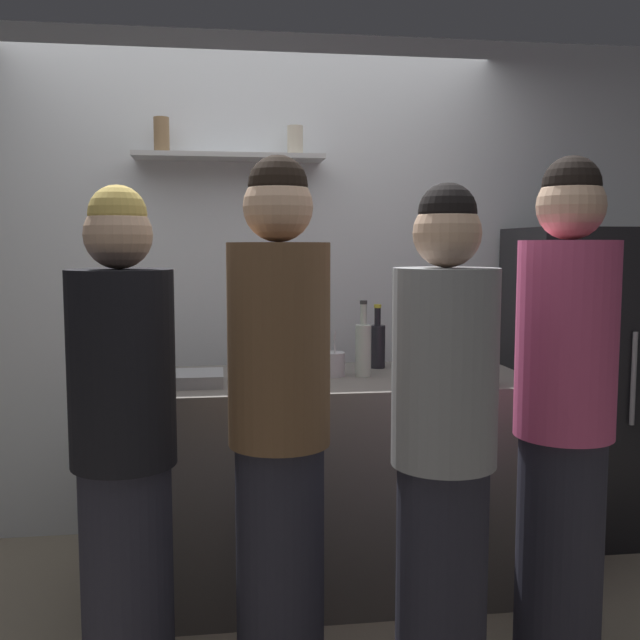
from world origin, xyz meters
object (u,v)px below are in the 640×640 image
at_px(wine_bottle_pale_glass, 363,348).
at_px(person_pink_top, 564,420).
at_px(wine_bottle_dark_glass, 377,344).
at_px(person_grey_hoodie, 443,451).
at_px(refrigerator, 571,384).
at_px(utensil_holder, 332,364).
at_px(person_brown_jacket, 279,428).
at_px(person_blonde, 124,451).
at_px(baking_pan, 182,379).
at_px(water_bottle_plastic, 487,361).

xyz_separation_m(wine_bottle_pale_glass, person_pink_top, (0.55, -0.77, -0.16)).
distance_m(wine_bottle_dark_glass, person_grey_hoodie, 1.10).
distance_m(refrigerator, utensil_holder, 1.37).
bearing_deg(person_brown_jacket, wine_bottle_dark_glass, -135.80).
bearing_deg(person_pink_top, wine_bottle_dark_glass, -119.61).
relative_size(person_blonde, person_brown_jacket, 0.94).
relative_size(baking_pan, person_blonde, 0.20).
bearing_deg(person_grey_hoodie, wine_bottle_pale_glass, 65.88).
relative_size(wine_bottle_dark_glass, water_bottle_plastic, 1.31).
xyz_separation_m(refrigerator, water_bottle_plastic, (-0.71, -0.65, 0.24)).
height_order(person_blonde, person_pink_top, person_pink_top).
height_order(utensil_holder, water_bottle_plastic, water_bottle_plastic).
xyz_separation_m(refrigerator, baking_pan, (-1.95, -0.48, 0.16)).
height_order(baking_pan, person_grey_hoodie, person_grey_hoodie).
relative_size(utensil_holder, person_grey_hoodie, 0.12).
relative_size(refrigerator, baking_pan, 4.71).
relative_size(wine_bottle_pale_glass, wine_bottle_dark_glass, 1.12).
relative_size(wine_bottle_pale_glass, water_bottle_plastic, 1.46).
bearing_deg(water_bottle_plastic, wine_bottle_pale_glass, 149.41).
xyz_separation_m(wine_bottle_dark_glass, person_grey_hoodie, (-0.02, -1.08, -0.20)).
height_order(utensil_holder, person_pink_top, person_pink_top).
bearing_deg(utensil_holder, baking_pan, -169.65).
relative_size(water_bottle_plastic, person_blonde, 0.13).
relative_size(refrigerator, person_brown_jacket, 0.89).
height_order(refrigerator, wine_bottle_dark_glass, refrigerator).
relative_size(water_bottle_plastic, person_pink_top, 0.13).
relative_size(refrigerator, water_bottle_plastic, 7.02).
bearing_deg(person_pink_top, water_bottle_plastic, -133.70).
distance_m(utensil_holder, water_bottle_plastic, 0.67).
height_order(baking_pan, wine_bottle_dark_glass, wine_bottle_dark_glass).
relative_size(refrigerator, person_pink_top, 0.88).
distance_m(baking_pan, water_bottle_plastic, 1.26).
height_order(baking_pan, utensil_holder, utensil_holder).
height_order(wine_bottle_pale_glass, water_bottle_plastic, wine_bottle_pale_glass).
height_order(wine_bottle_pale_glass, person_brown_jacket, person_brown_jacket).
bearing_deg(person_grey_hoodie, person_pink_top, -16.92).
xyz_separation_m(utensil_holder, person_brown_jacket, (-0.29, -0.74, -0.09)).
height_order(baking_pan, person_blonde, person_blonde).
xyz_separation_m(refrigerator, person_grey_hoodie, (-1.08, -1.26, 0.05)).
distance_m(wine_bottle_dark_glass, person_pink_top, 1.08).
bearing_deg(wine_bottle_dark_glass, wine_bottle_pale_glass, -117.81).
bearing_deg(wine_bottle_pale_glass, baking_pan, -172.77).
height_order(water_bottle_plastic, person_grey_hoodie, person_grey_hoodie).
bearing_deg(person_brown_jacket, baking_pan, -76.27).
distance_m(person_blonde, person_grey_hoodie, 1.04).
distance_m(person_blonde, person_pink_top, 1.49).
height_order(wine_bottle_dark_glass, person_blonde, person_blonde).
bearing_deg(water_bottle_plastic, person_brown_jacket, -153.31).
xyz_separation_m(wine_bottle_pale_glass, wine_bottle_dark_glass, (0.11, 0.21, -0.01)).
bearing_deg(person_grey_hoodie, person_blonde, 141.58).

